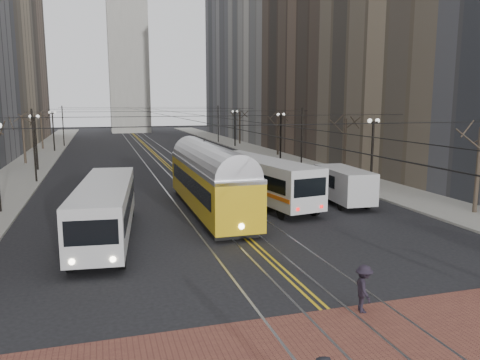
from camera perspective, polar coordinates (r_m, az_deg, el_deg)
ground at (r=18.00m, az=8.86°, el=-14.09°), size 260.00×260.00×0.00m
sidewalk_left at (r=60.75m, az=-23.89°, el=1.96°), size 5.00×140.00×0.15m
sidewalk_right at (r=64.23m, az=3.71°, el=3.11°), size 5.00×140.00×0.15m
crosswalk_band at (r=14.87m, az=15.90°, el=-19.67°), size 25.00×6.00×0.01m
streetcar_rails at (r=60.70m, az=-9.70°, el=2.56°), size 4.80×130.00×0.02m
centre_lines at (r=60.70m, az=-9.70°, el=2.56°), size 0.42×130.00×0.01m
building_right_mid at (r=69.79m, az=12.07°, el=17.37°), size 16.00×20.00×34.00m
building_right_far at (r=106.80m, az=1.38°, el=16.37°), size 16.00×20.00×40.00m
lamp_posts at (r=44.40m, az=-7.20°, el=3.76°), size 27.60×57.20×5.60m
street_trees at (r=50.80m, az=-8.42°, el=4.44°), size 31.68×53.28×5.60m
trolley_wires at (r=50.31m, az=-8.38°, el=5.51°), size 25.96×120.00×6.60m
transit_bus at (r=25.61m, az=-16.06°, el=-3.68°), size 3.73×12.17×2.99m
streetcar at (r=30.77m, az=-3.73°, el=-0.70°), size 2.82×14.76×3.48m
rear_bus at (r=33.43m, az=2.58°, el=-0.12°), size 4.61×12.51×3.19m
cargo_van at (r=33.68m, az=12.52°, el=-0.81°), size 2.55×5.90×2.56m
sedan_grey at (r=45.64m, az=3.00°, el=1.36°), size 2.33×4.49×1.46m
pedestrian_d at (r=16.99m, az=14.84°, el=-12.67°), size 0.86×1.19×1.67m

